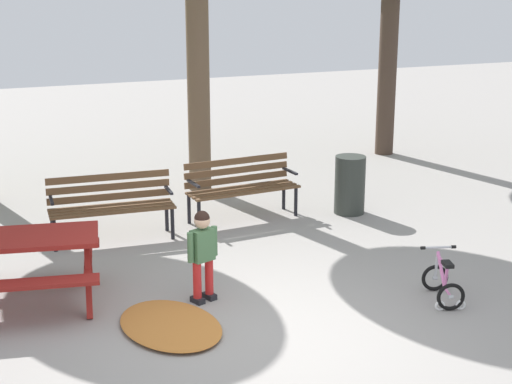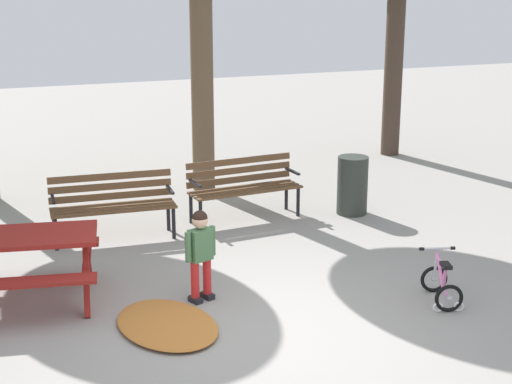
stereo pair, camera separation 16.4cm
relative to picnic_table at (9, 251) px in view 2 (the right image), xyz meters
name	(u,v)px [view 2 (the right image)]	position (x,y,z in m)	size (l,w,h in m)	color
ground	(257,335)	(2.13, -1.61, -0.59)	(36.00, 36.00, 0.00)	gray
picnic_table	(9,251)	(0.00, 0.00, 0.00)	(2.03, 1.66, 0.79)	maroon
park_bench_far_left	(112,201)	(1.41, 1.72, -0.08)	(1.63, 0.57, 0.85)	brown
park_bench_left	(243,183)	(3.30, 1.91, -0.08)	(1.63, 0.58, 0.85)	brown
child_standing	(200,249)	(1.88, -0.64, -0.01)	(0.36, 0.23, 1.00)	red
kids_bicycle	(442,284)	(4.24, -1.60, -0.39)	(0.49, 0.62, 0.54)	black
leaf_pile	(167,324)	(1.37, -1.14, -0.56)	(1.30, 0.91, 0.07)	#B26B2D
trash_bin	(352,185)	(4.85, 1.55, -0.17)	(0.44, 0.44, 0.84)	#2D332D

